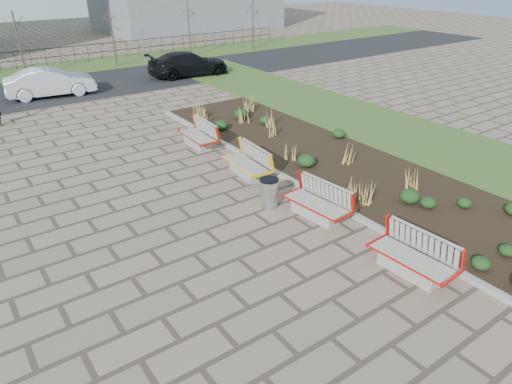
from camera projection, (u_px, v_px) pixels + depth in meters
ground at (279, 293)px, 10.34m from camera, size 120.00×120.00×0.00m
planting_bed at (327, 159)px, 17.19m from camera, size 4.50×18.00×0.10m
planting_curb at (279, 174)px, 15.97m from camera, size 0.16×18.00×0.15m
grass_verge_near at (408, 135)px, 19.66m from camera, size 5.00×38.00×0.04m
grass_verge_far at (22, 73)px, 30.64m from camera, size 80.00×5.00×0.04m
road at (44, 92)px, 26.29m from camera, size 80.00×7.00×0.02m
bench_a at (411, 256)px, 10.78m from camera, size 1.02×2.15×1.00m
bench_b at (316, 202)px, 13.20m from camera, size 1.10×2.18×1.00m
bench_c at (246, 162)px, 15.81m from camera, size 1.05×2.16×1.00m
bench_d at (197, 135)px, 18.33m from camera, size 0.99×2.14×1.00m
litter_bin at (269, 193)px, 13.79m from camera, size 0.56×0.56×0.91m
car_silver at (50, 82)px, 25.04m from camera, size 4.82×2.22×1.53m
car_black at (188, 64)px, 29.57m from camera, size 5.45×2.72×1.52m
tree_c at (19, 45)px, 28.64m from camera, size 1.40×1.40×4.00m
tree_d at (112, 36)px, 31.75m from camera, size 1.40×1.40×4.00m
tree_e at (189, 30)px, 34.86m from camera, size 1.40×1.40×4.00m
tree_f at (253, 24)px, 37.98m from camera, size 1.40×1.40×4.00m
lamp_east at (141, 20)px, 31.97m from camera, size 0.24×0.60×6.00m
railing_fence at (15, 60)px, 31.44m from camera, size 44.00×0.10×1.20m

